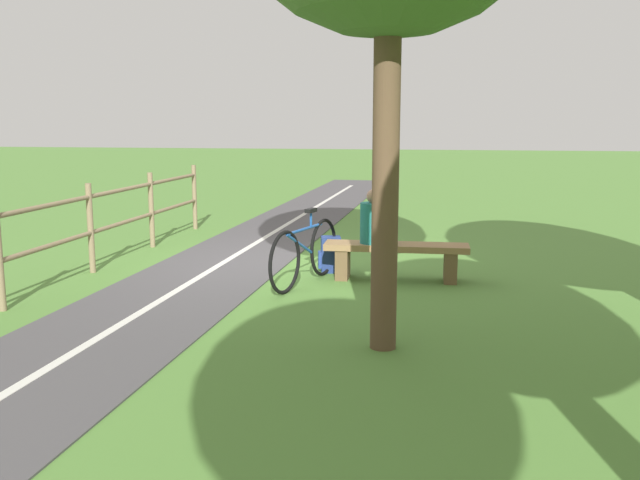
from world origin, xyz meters
TOP-DOWN VIEW (x-y plane):
  - ground_plane at (0.00, 0.00)m, footprint 80.00×80.00m
  - paved_path at (0.85, 4.00)m, footprint 2.67×36.03m
  - path_centre_line at (0.85, 4.00)m, footprint 0.85×31.99m
  - bench at (-1.73, 0.72)m, footprint 1.83×0.46m
  - person_seated at (-1.43, 0.73)m, footprint 0.35×0.35m
  - bicycle at (-0.63, 1.14)m, footprint 0.52×1.78m
  - backpack at (-0.82, 0.37)m, footprint 0.34×0.31m

SIDE VIEW (x-z plane):
  - ground_plane at x=0.00m, z-range 0.00..0.00m
  - paved_path at x=0.85m, z-range 0.00..0.02m
  - path_centre_line at x=0.85m, z-range 0.02..0.02m
  - backpack at x=-0.82m, z-range 0.00..0.47m
  - bench at x=-1.73m, z-range 0.09..0.56m
  - bicycle at x=-0.63m, z-range -0.07..0.86m
  - person_seated at x=-1.43m, z-range 0.42..1.11m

